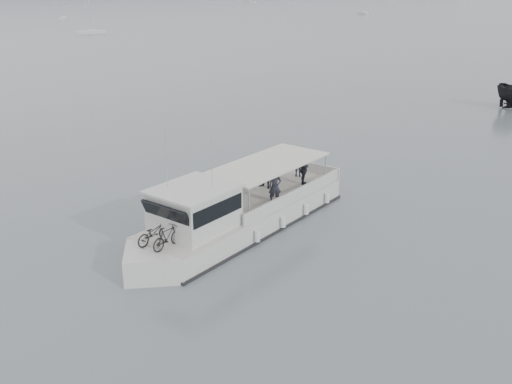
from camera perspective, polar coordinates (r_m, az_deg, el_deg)
ground at (r=23.82m, az=-7.14°, el=-6.79°), size 1400.00×1400.00×0.00m
tour_boat at (r=25.64m, az=-2.51°, el=-2.36°), size 13.19×6.79×5.60m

